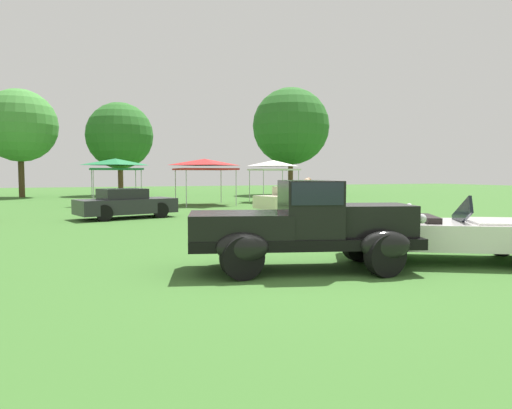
% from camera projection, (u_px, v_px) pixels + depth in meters
% --- Properties ---
extents(ground_plane, '(120.00, 120.00, 0.00)m').
position_uv_depth(ground_plane, '(304.00, 274.00, 8.35)').
color(ground_plane, '#386628').
extents(feature_pickup_truck, '(4.50, 2.70, 1.70)m').
position_uv_depth(feature_pickup_truck, '(305.00, 225.00, 8.66)').
color(feature_pickup_truck, black).
rests_on(feature_pickup_truck, ground_plane).
extents(neighbor_convertible, '(4.67, 3.62, 1.40)m').
position_uv_depth(neighbor_convertible, '(454.00, 234.00, 9.55)').
color(neighbor_convertible, silver).
rests_on(neighbor_convertible, ground_plane).
extents(show_car_charcoal, '(4.22, 2.67, 1.22)m').
position_uv_depth(show_car_charcoal, '(126.00, 204.00, 18.83)').
color(show_car_charcoal, '#28282D').
rests_on(show_car_charcoal, ground_plane).
extents(show_car_cream, '(4.81, 2.77, 1.22)m').
position_uv_depth(show_car_cream, '(300.00, 199.00, 22.24)').
color(show_car_cream, beige).
rests_on(show_car_cream, ground_plane).
extents(spectator_near_truck, '(0.46, 0.37, 1.69)m').
position_uv_depth(spectator_near_truck, '(307.00, 203.00, 14.30)').
color(spectator_near_truck, '#283351').
rests_on(spectator_near_truck, ground_plane).
extents(spectator_far_side, '(0.45, 0.45, 1.69)m').
position_uv_depth(spectator_far_side, '(308.00, 198.00, 17.15)').
color(spectator_far_side, '#9E998E').
rests_on(spectator_far_side, ground_plane).
extents(canopy_tent_left_field, '(2.82, 2.82, 2.71)m').
position_uv_depth(canopy_tent_left_field, '(116.00, 163.00, 26.30)').
color(canopy_tent_left_field, '#B7B7BC').
rests_on(canopy_tent_left_field, ground_plane).
extents(canopy_tent_center_field, '(3.21, 3.21, 2.71)m').
position_uv_depth(canopy_tent_center_field, '(205.00, 164.00, 26.81)').
color(canopy_tent_center_field, '#B7B7BC').
rests_on(canopy_tent_center_field, ground_plane).
extents(canopy_tent_right_field, '(2.69, 2.69, 2.71)m').
position_uv_depth(canopy_tent_right_field, '(274.00, 165.00, 29.67)').
color(canopy_tent_right_field, '#B7B7BC').
rests_on(canopy_tent_right_field, ground_plane).
extents(treeline_mid_left, '(5.58, 5.58, 8.34)m').
position_uv_depth(treeline_mid_left, '(20.00, 126.00, 35.20)').
color(treeline_mid_left, '#47331E').
rests_on(treeline_mid_left, ground_plane).
extents(treeline_center, '(5.60, 5.60, 7.87)m').
position_uv_depth(treeline_center, '(120.00, 136.00, 38.82)').
color(treeline_center, brown).
rests_on(treeline_center, ground_plane).
extents(treeline_mid_right, '(6.67, 6.67, 9.30)m').
position_uv_depth(treeline_mid_right, '(291.00, 127.00, 39.85)').
color(treeline_mid_right, brown).
rests_on(treeline_mid_right, ground_plane).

